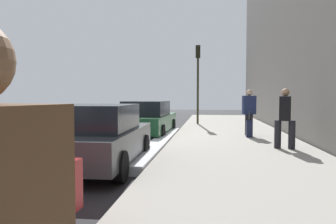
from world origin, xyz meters
TOP-DOWN VIEW (x-y plane):
  - ground_plane at (0.00, 0.00)m, footprint 56.00×56.00m
  - sidewalk at (0.00, -3.30)m, footprint 28.00×4.60m
  - lane_stripe_centre at (0.00, 3.20)m, footprint 28.00×0.14m
  - snow_bank_curb at (-2.33, -0.70)m, footprint 8.34×0.56m
  - parked_car_charcoal at (-5.77, 0.24)m, footprint 4.24×1.98m
  - parked_car_green at (0.30, 0.22)m, footprint 4.74×2.00m
  - pedestrian_navy_coat at (-0.20, -3.94)m, footprint 0.60×0.53m
  - pedestrian_black_coat at (-3.26, -4.60)m, footprint 0.55×0.58m
  - traffic_light_pole at (5.07, -1.74)m, footprint 0.35×0.26m
  - rolling_suitcase at (-0.62, -3.90)m, footprint 0.34×0.22m

SIDE VIEW (x-z plane):
  - ground_plane at x=0.00m, z-range 0.00..0.00m
  - lane_stripe_centre at x=0.00m, z-range 0.00..0.01m
  - sidewalk at x=0.00m, z-range 0.00..0.15m
  - snow_bank_curb at x=-2.33m, z-range 0.00..0.22m
  - rolling_suitcase at x=-0.62m, z-range -0.03..0.97m
  - parked_car_charcoal at x=-5.77m, z-range 0.00..1.51m
  - parked_car_green at x=0.30m, z-range 0.00..1.52m
  - pedestrian_black_coat at x=-3.26m, z-range 0.21..2.00m
  - pedestrian_navy_coat at x=-0.20m, z-range 0.21..2.03m
  - traffic_light_pole at x=5.07m, z-range 0.93..5.36m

